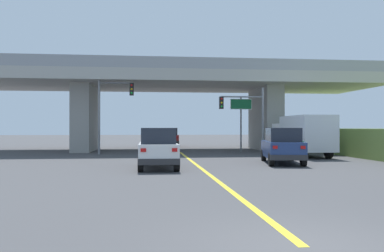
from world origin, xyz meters
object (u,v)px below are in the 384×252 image
at_px(suv_lead, 158,148).
at_px(traffic_signal_nearside, 247,112).
at_px(traffic_signal_farside, 110,104).
at_px(suv_crossing, 282,146).
at_px(highway_sign, 241,111).
at_px(box_truck, 303,135).
at_px(sedan_oncoming, 169,137).

xyz_separation_m(suv_lead, traffic_signal_nearside, (7.26, 10.71, 2.29)).
relative_size(suv_lead, traffic_signal_farside, 0.70).
bearing_deg(traffic_signal_farside, suv_crossing, -41.52).
bearing_deg(traffic_signal_farside, highway_sign, 11.65).
relative_size(traffic_signal_nearside, traffic_signal_farside, 0.84).
bearing_deg(suv_lead, highway_sign, 61.13).
xyz_separation_m(suv_crossing, traffic_signal_nearside, (0.21, 8.78, 2.29)).
xyz_separation_m(box_truck, traffic_signal_farside, (-13.83, 3.81, 2.36)).
xyz_separation_m(box_truck, highway_sign, (-3.04, 6.04, 1.94)).
height_order(box_truck, traffic_signal_nearside, traffic_signal_nearside).
height_order(suv_crossing, traffic_signal_nearside, traffic_signal_nearside).
relative_size(traffic_signal_nearside, highway_sign, 1.12).
xyz_separation_m(box_truck, sedan_oncoming, (-8.65, 16.54, -0.52)).
xyz_separation_m(sedan_oncoming, traffic_signal_farside, (-5.18, -12.72, 2.87)).
bearing_deg(sedan_oncoming, box_truck, -62.38).
distance_m(sedan_oncoming, traffic_signal_nearside, 14.47).
height_order(box_truck, traffic_signal_farside, traffic_signal_farside).
distance_m(box_truck, traffic_signal_farside, 14.54).
xyz_separation_m(suv_crossing, traffic_signal_farside, (-10.45, 9.25, 2.87)).
relative_size(suv_crossing, sedan_oncoming, 1.09).
bearing_deg(highway_sign, traffic_signal_farside, -168.35).
relative_size(sedan_oncoming, highway_sign, 0.97).
distance_m(suv_lead, highway_sign, 15.51).
distance_m(suv_lead, box_truck, 12.79).
height_order(sedan_oncoming, traffic_signal_nearside, traffic_signal_nearside).
bearing_deg(sedan_oncoming, suv_lead, -94.26).
bearing_deg(traffic_signal_nearside, traffic_signal_farside, 177.45).
bearing_deg(suv_crossing, highway_sign, 98.53).
relative_size(box_truck, sedan_oncoming, 1.50).
height_order(sedan_oncoming, traffic_signal_farside, traffic_signal_farside).
relative_size(suv_lead, suv_crossing, 0.87).
distance_m(suv_lead, traffic_signal_farside, 12.04).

